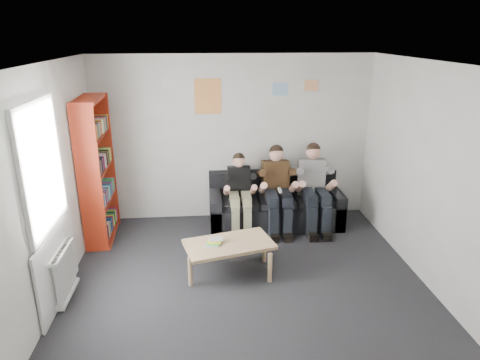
% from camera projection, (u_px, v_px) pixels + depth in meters
% --- Properties ---
extents(room_shell, '(5.00, 5.00, 5.00)m').
position_uv_depth(room_shell, '(250.00, 194.00, 4.65)').
color(room_shell, black).
rests_on(room_shell, ground).
extents(sofa, '(2.12, 0.87, 0.82)m').
position_uv_depth(sofa, '(275.00, 206.00, 7.02)').
color(sofa, black).
rests_on(sofa, ground).
extents(bookshelf, '(0.32, 0.97, 2.15)m').
position_uv_depth(bookshelf, '(97.00, 171.00, 6.30)').
color(bookshelf, maroon).
rests_on(bookshelf, ground).
extents(coffee_table, '(1.11, 0.61, 0.44)m').
position_uv_depth(coffee_table, '(229.00, 246.00, 5.52)').
color(coffee_table, tan).
rests_on(coffee_table, ground).
extents(game_cases, '(0.22, 0.21, 0.05)m').
position_uv_depth(game_cases, '(214.00, 242.00, 5.46)').
color(game_cases, silver).
rests_on(game_cases, coffee_table).
extents(person_left, '(0.36, 0.78, 1.23)m').
position_uv_depth(person_left, '(240.00, 193.00, 6.69)').
color(person_left, black).
rests_on(person_left, sofa).
extents(person_middle, '(0.42, 0.90, 1.34)m').
position_uv_depth(person_middle, '(277.00, 190.00, 6.72)').
color(person_middle, '#4B3119').
rests_on(person_middle, sofa).
extents(person_right, '(0.43, 0.92, 1.36)m').
position_uv_depth(person_right, '(314.00, 188.00, 6.76)').
color(person_right, silver).
rests_on(person_right, sofa).
extents(radiator, '(0.10, 0.64, 0.60)m').
position_uv_depth(radiator, '(65.00, 273.00, 4.99)').
color(radiator, silver).
rests_on(radiator, ground).
extents(window, '(0.05, 1.30, 2.36)m').
position_uv_depth(window, '(50.00, 220.00, 4.76)').
color(window, white).
rests_on(window, room_shell).
extents(poster_large, '(0.42, 0.01, 0.55)m').
position_uv_depth(poster_large, '(208.00, 96.00, 6.73)').
color(poster_large, gold).
rests_on(poster_large, room_shell).
extents(poster_blue, '(0.25, 0.01, 0.20)m').
position_uv_depth(poster_blue, '(280.00, 89.00, 6.79)').
color(poster_blue, '#429AE3').
rests_on(poster_blue, room_shell).
extents(poster_pink, '(0.22, 0.01, 0.18)m').
position_uv_depth(poster_pink, '(311.00, 86.00, 6.81)').
color(poster_pink, '#D9437D').
rests_on(poster_pink, room_shell).
extents(poster_sign, '(0.20, 0.01, 0.14)m').
position_uv_depth(poster_sign, '(169.00, 84.00, 6.61)').
color(poster_sign, white).
rests_on(poster_sign, room_shell).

